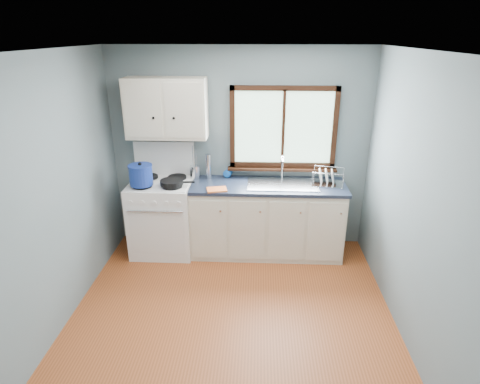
{
  "coord_description": "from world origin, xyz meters",
  "views": [
    {
      "loc": [
        0.24,
        -3.05,
        2.63
      ],
      "look_at": [
        0.05,
        0.9,
        1.05
      ],
      "focal_mm": 30.0,
      "sensor_mm": 36.0,
      "label": 1
    }
  ],
  "objects_px": {
    "gas_range": "(163,215)",
    "base_cabinets": "(266,222)",
    "sink": "(282,189)",
    "utensil_crock": "(195,172)",
    "thermos": "(208,166)",
    "dish_rack": "(327,180)",
    "skillet": "(172,182)",
    "stockpot": "(141,175)"
  },
  "relations": [
    {
      "from": "gas_range",
      "to": "base_cabinets",
      "type": "relative_size",
      "value": 0.74
    },
    {
      "from": "base_cabinets",
      "to": "sink",
      "type": "bearing_deg",
      "value": -0.13
    },
    {
      "from": "gas_range",
      "to": "utensil_crock",
      "type": "xyz_separation_m",
      "value": [
        0.4,
        0.19,
        0.51
      ]
    },
    {
      "from": "thermos",
      "to": "dish_rack",
      "type": "relative_size",
      "value": 0.73
    },
    {
      "from": "sink",
      "to": "dish_rack",
      "type": "relative_size",
      "value": 1.97
    },
    {
      "from": "dish_rack",
      "to": "utensil_crock",
      "type": "bearing_deg",
      "value": -172.88
    },
    {
      "from": "skillet",
      "to": "stockpot",
      "type": "distance_m",
      "value": 0.37
    },
    {
      "from": "base_cabinets",
      "to": "stockpot",
      "type": "height_order",
      "value": "stockpot"
    },
    {
      "from": "skillet",
      "to": "dish_rack",
      "type": "height_order",
      "value": "dish_rack"
    },
    {
      "from": "gas_range",
      "to": "thermos",
      "type": "relative_size",
      "value": 4.36
    },
    {
      "from": "skillet",
      "to": "gas_range",
      "type": "bearing_deg",
      "value": 134.75
    },
    {
      "from": "sink",
      "to": "utensil_crock",
      "type": "xyz_separation_m",
      "value": [
        -1.08,
        0.17,
        0.15
      ]
    },
    {
      "from": "base_cabinets",
      "to": "stockpot",
      "type": "xyz_separation_m",
      "value": [
        -1.48,
        -0.19,
        0.67
      ]
    },
    {
      "from": "sink",
      "to": "skillet",
      "type": "relative_size",
      "value": 2.01
    },
    {
      "from": "stockpot",
      "to": "dish_rack",
      "type": "xyz_separation_m",
      "value": [
        2.2,
        0.23,
        -0.11
      ]
    },
    {
      "from": "sink",
      "to": "dish_rack",
      "type": "xyz_separation_m",
      "value": [
        0.54,
        0.04,
        0.11
      ]
    },
    {
      "from": "skillet",
      "to": "stockpot",
      "type": "height_order",
      "value": "stockpot"
    },
    {
      "from": "thermos",
      "to": "dish_rack",
      "type": "height_order",
      "value": "thermos"
    },
    {
      "from": "dish_rack",
      "to": "thermos",
      "type": "bearing_deg",
      "value": -173.64
    },
    {
      "from": "base_cabinets",
      "to": "skillet",
      "type": "xyz_separation_m",
      "value": [
        -1.13,
        -0.17,
        0.58
      ]
    },
    {
      "from": "base_cabinets",
      "to": "skillet",
      "type": "height_order",
      "value": "skillet"
    },
    {
      "from": "skillet",
      "to": "stockpot",
      "type": "bearing_deg",
      "value": 177.91
    },
    {
      "from": "skillet",
      "to": "thermos",
      "type": "height_order",
      "value": "thermos"
    },
    {
      "from": "stockpot",
      "to": "dish_rack",
      "type": "height_order",
      "value": "stockpot"
    },
    {
      "from": "base_cabinets",
      "to": "sink",
      "type": "distance_m",
      "value": 0.48
    },
    {
      "from": "gas_range",
      "to": "utensil_crock",
      "type": "relative_size",
      "value": 3.26
    },
    {
      "from": "gas_range",
      "to": "skillet",
      "type": "relative_size",
      "value": 3.25
    },
    {
      "from": "base_cabinets",
      "to": "dish_rack",
      "type": "relative_size",
      "value": 4.35
    },
    {
      "from": "dish_rack",
      "to": "sink",
      "type": "bearing_deg",
      "value": -163.81
    },
    {
      "from": "gas_range",
      "to": "base_cabinets",
      "type": "bearing_deg",
      "value": 0.82
    },
    {
      "from": "stockpot",
      "to": "thermos",
      "type": "height_order",
      "value": "stockpot"
    },
    {
      "from": "gas_range",
      "to": "sink",
      "type": "bearing_deg",
      "value": 0.71
    },
    {
      "from": "utensil_crock",
      "to": "base_cabinets",
      "type": "bearing_deg",
      "value": -10.83
    },
    {
      "from": "utensil_crock",
      "to": "dish_rack",
      "type": "relative_size",
      "value": 0.98
    },
    {
      "from": "stockpot",
      "to": "utensil_crock",
      "type": "distance_m",
      "value": 0.69
    },
    {
      "from": "thermos",
      "to": "dish_rack",
      "type": "xyz_separation_m",
      "value": [
        1.46,
        -0.14,
        -0.1
      ]
    },
    {
      "from": "stockpot",
      "to": "utensil_crock",
      "type": "relative_size",
      "value": 0.85
    },
    {
      "from": "skillet",
      "to": "base_cabinets",
      "type": "bearing_deg",
      "value": 3.22
    },
    {
      "from": "sink",
      "to": "base_cabinets",
      "type": "bearing_deg",
      "value": 179.87
    },
    {
      "from": "utensil_crock",
      "to": "thermos",
      "type": "bearing_deg",
      "value": 2.0
    },
    {
      "from": "gas_range",
      "to": "stockpot",
      "type": "height_order",
      "value": "gas_range"
    },
    {
      "from": "utensil_crock",
      "to": "thermos",
      "type": "xyz_separation_m",
      "value": [
        0.17,
        0.01,
        0.07
      ]
    }
  ]
}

